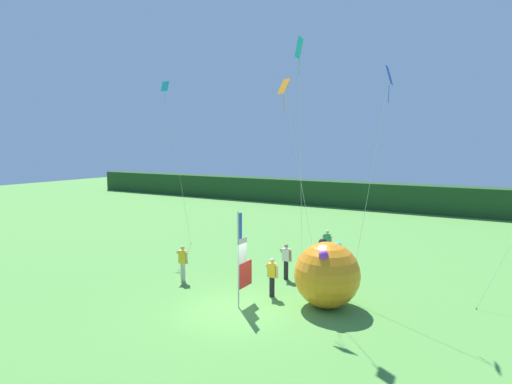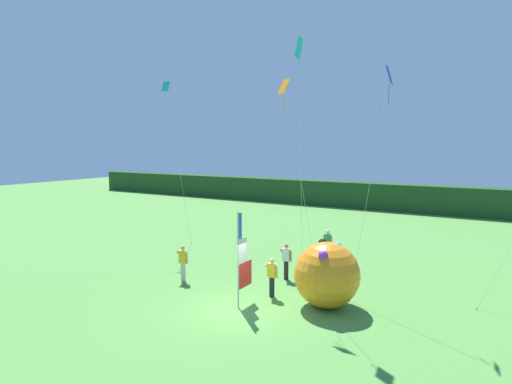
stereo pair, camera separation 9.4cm
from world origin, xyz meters
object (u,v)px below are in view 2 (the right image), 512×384
Objects in this scene: person_mid_field at (328,245)px; kite_cyan_diamond_0 at (299,68)px; banner_flag at (242,260)px; kite_blue_diamond_3 at (386,93)px; person_far_right at (272,276)px; kite_cyan_diamond_2 at (168,103)px; inflatable_balloon at (327,275)px; person_far_left at (286,260)px; kite_orange_diamond_4 at (287,104)px; person_near_banner at (183,262)px.

kite_cyan_diamond_0 is (0.84, -5.70, 8.50)m from person_mid_field.
kite_blue_diamond_3 reaches higher than banner_flag.
kite_cyan_diamond_2 reaches higher than person_far_right.
inflatable_balloon is 7.52m from kite_blue_diamond_3.
inflatable_balloon is 8.30m from kite_cyan_diamond_0.
person_far_right is at bearing -90.00° from person_mid_field.
person_mid_field reaches higher than person_far_left.
person_far_left is 0.66× the size of inflatable_balloon.
kite_orange_diamond_4 is (0.73, -1.51, 7.14)m from person_far_left.
inflatable_balloon is (2.40, -6.30, 0.37)m from person_mid_field.
person_far_left is (4.03, 2.72, 0.01)m from person_near_banner.
banner_flag reaches higher than inflatable_balloon.
person_near_banner is 0.99× the size of person_far_left.
person_far_left is 2.47m from person_far_right.
inflatable_balloon reaches higher than person_near_banner.
kite_cyan_diamond_2 is at bearing 145.68° from banner_flag.
person_far_right is 13.88m from kite_cyan_diamond_2.
person_mid_field is at bearing 55.69° from person_near_banner.
kite_orange_diamond_4 is at bearing 14.17° from person_near_banner.
person_far_left is 0.18× the size of kite_blue_diamond_3.
banner_flag is 8.02m from kite_cyan_diamond_0.
banner_flag is 13.55m from kite_cyan_diamond_2.
kite_cyan_diamond_0 is 1.03× the size of kite_cyan_diamond_2.
person_far_left is 7.33m from kite_orange_diamond_4.
person_far_right is 8.62m from kite_cyan_diamond_0.
kite_cyan_diamond_0 reaches higher than kite_orange_diamond_4.
person_far_left is at bearing 115.75° from kite_orange_diamond_4.
person_mid_field is (4.57, 6.69, 0.03)m from person_near_banner.
kite_cyan_diamond_0 reaches higher than person_mid_field.
kite_cyan_diamond_0 is 1.12× the size of kite_blue_diamond_3.
person_mid_field is 4.01m from person_far_left.
inflatable_balloon is at bearing -69.16° from person_mid_field.
kite_orange_diamond_4 is at bearing -163.07° from kite_blue_diamond_3.
person_far_right is at bearing -26.68° from kite_cyan_diamond_2.
person_near_banner is 0.97× the size of person_mid_field.
person_near_banner is 0.18× the size of kite_blue_diamond_3.
person_far_right is (-0.00, -6.39, -0.05)m from person_mid_field.
kite_blue_diamond_3 is at bearing -4.57° from person_far_left.
kite_cyan_diamond_0 is (-1.56, 0.60, 8.13)m from inflatable_balloon.
kite_cyan_diamond_0 is (0.84, 0.69, 8.55)m from person_far_right.
kite_cyan_diamond_0 is (5.41, 0.99, 8.53)m from person_near_banner.
kite_cyan_diamond_0 is 1.16× the size of kite_orange_diamond_4.
kite_cyan_diamond_0 is at bearing -51.47° from person_far_left.
kite_cyan_diamond_0 is at bearing 159.04° from inflatable_balloon.
kite_orange_diamond_4 is (-2.20, 0.81, 6.75)m from inflatable_balloon.
banner_flag is 8.71m from kite_blue_diamond_3.
person_far_right is 0.18× the size of kite_blue_diamond_3.
kite_orange_diamond_4 is at bearing 77.87° from person_far_right.
kite_blue_diamond_3 is at bearing -12.11° from kite_cyan_diamond_2.
person_far_left is at bearing 33.96° from person_near_banner.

